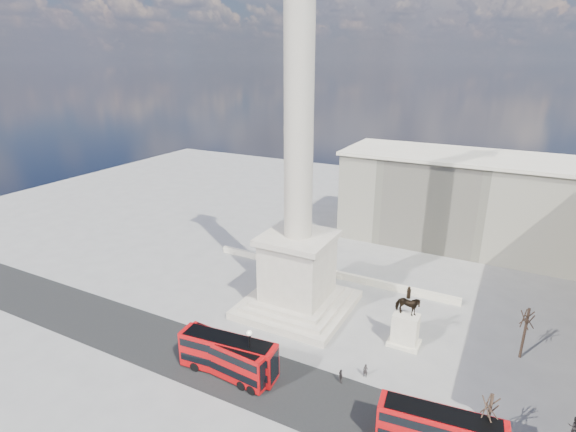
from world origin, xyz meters
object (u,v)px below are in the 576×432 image
(red_bus_b, at_px, (229,355))
(pedestrian_walking, at_px, (365,371))
(victorian_lamp, at_px, (250,353))
(pedestrian_standing, at_px, (574,426))
(pedestrian_crossing, at_px, (341,376))
(nelsons_column, at_px, (298,220))
(red_bus_a, at_px, (226,357))
(red_bus_c, at_px, (441,432))
(equestrian_statue, at_px, (406,325))

(red_bus_b, distance_m, pedestrian_walking, 14.83)
(victorian_lamp, height_order, pedestrian_standing, victorian_lamp)
(victorian_lamp, height_order, pedestrian_walking, victorian_lamp)
(pedestrian_walking, bearing_deg, pedestrian_standing, 1.14)
(red_bus_b, height_order, pedestrian_crossing, red_bus_b)
(pedestrian_walking, distance_m, pedestrian_crossing, 2.94)
(nelsons_column, distance_m, pedestrian_crossing, 19.92)
(red_bus_b, bearing_deg, red_bus_a, -128.44)
(red_bus_a, bearing_deg, victorian_lamp, 4.44)
(nelsons_column, distance_m, pedestrian_standing, 35.30)
(nelsons_column, bearing_deg, red_bus_b, -91.58)
(red_bus_a, bearing_deg, pedestrian_walking, 30.58)
(red_bus_a, relative_size, victorian_lamp, 1.67)
(nelsons_column, xyz_separation_m, red_bus_c, (21.70, -15.96, -10.67))
(pedestrian_walking, height_order, pedestrian_crossing, pedestrian_crossing)
(nelsons_column, height_order, pedestrian_standing, nelsons_column)
(red_bus_b, height_order, equestrian_statue, equestrian_statue)
(red_bus_b, relative_size, pedestrian_standing, 5.74)
(red_bus_c, bearing_deg, red_bus_b, 172.88)
(nelsons_column, bearing_deg, pedestrian_crossing, -46.59)
(red_bus_c, height_order, pedestrian_crossing, red_bus_c)
(red_bus_b, xyz_separation_m, pedestrian_walking, (13.31, 6.34, -1.57))
(victorian_lamp, distance_m, equestrian_statue, 19.17)
(pedestrian_walking, bearing_deg, pedestrian_crossing, -135.39)
(equestrian_statue, relative_size, pedestrian_walking, 5.15)
(red_bus_b, xyz_separation_m, red_bus_c, (22.13, -0.27, -0.08))
(nelsons_column, xyz_separation_m, victorian_lamp, (2.49, -15.98, -9.12))
(pedestrian_standing, bearing_deg, red_bus_c, 23.82)
(red_bus_c, relative_size, pedestrian_walking, 7.10)
(red_bus_b, relative_size, victorian_lamp, 1.73)
(red_bus_a, height_order, pedestrian_walking, red_bus_a)
(nelsons_column, distance_m, equestrian_statue, 18.35)
(red_bus_a, distance_m, victorian_lamp, 3.47)
(victorian_lamp, bearing_deg, red_bus_b, 174.38)
(red_bus_a, height_order, red_bus_c, red_bus_a)
(nelsons_column, relative_size, pedestrian_crossing, 30.37)
(red_bus_a, xyz_separation_m, equestrian_statue, (15.76, 14.35, 0.43))
(red_bus_c, distance_m, pedestrian_standing, 13.14)
(red_bus_b, distance_m, red_bus_c, 22.13)
(equestrian_statue, xyz_separation_m, pedestrian_walking, (-2.26, -7.73, -1.93))
(pedestrian_standing, bearing_deg, victorian_lamp, 1.98)
(pedestrian_walking, relative_size, pedestrian_crossing, 0.92)
(pedestrian_walking, bearing_deg, victorian_lamp, -149.87)
(red_bus_a, height_order, red_bus_b, red_bus_b)
(red_bus_c, bearing_deg, nelsons_column, 137.24)
(red_bus_c, height_order, victorian_lamp, victorian_lamp)
(victorian_lamp, bearing_deg, nelsons_column, 98.85)
(red_bus_a, height_order, equestrian_statue, equestrian_statue)
(red_bus_b, relative_size, pedestrian_walking, 7.36)
(nelsons_column, bearing_deg, victorian_lamp, -81.15)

